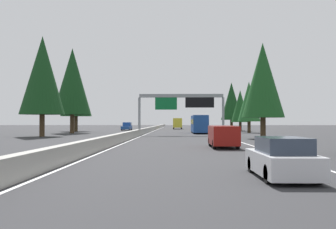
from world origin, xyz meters
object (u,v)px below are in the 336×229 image
Objects in this scene: conifer_left_near at (42,75)px; conifer_left_far at (76,89)px; box_truck_mid_left at (178,123)px; oncoming_near at (127,126)px; conifer_right_distant at (231,101)px; conifer_right_near at (263,80)px; bus_near_center at (199,123)px; conifer_right_mid at (249,102)px; sedan_near_right at (282,159)px; conifer_left_mid at (72,81)px; conifer_right_far at (240,106)px; minivan_mid_right at (223,135)px; sign_gantry_overhead at (182,102)px.

conifer_left_far is (26.52, 2.41, 0.42)m from conifer_left_near.
box_truck_mid_left is 56.93m from conifer_left_near.
conifer_right_distant is at bearing 89.31° from oncoming_near.
oncoming_near is 0.50× the size of conifer_right_distant.
conifer_left_far is (32.10, 30.88, 1.77)m from conifer_right_near.
conifer_right_mid is at bearing -74.68° from bus_near_center.
box_truck_mid_left is at bearing -37.75° from conifer_left_far.
conifer_left_mid is (51.89, 21.92, 8.33)m from sedan_near_right.
conifer_right_near is at bearing 174.79° from conifer_right_far.
conifer_left_mid is at bearing 31.23° from minivan_mid_right.
sedan_near_right is 0.79× the size of oncoming_near.
conifer_right_distant is (21.47, -8.78, 5.06)m from bus_near_center.
sign_gantry_overhead is 1.10× the size of bus_near_center.
conifer_right_near is 34.88m from conifer_left_mid.
conifer_left_mid reaches higher than conifer_right_mid.
conifer_left_mid is at bearing 154.72° from box_truck_mid_left.
sign_gantry_overhead reaches higher than oncoming_near.
bus_near_center is at bearing 157.75° from conifer_right_distant.
sedan_near_right is 75.91m from conifer_right_distant.
conifer_right_distant is 35.28m from conifer_left_far.
conifer_right_distant is at bearing -71.31° from conifer_left_far.
conifer_left_mid is (9.71, 18.97, 4.16)m from sign_gantry_overhead.
conifer_right_near is 29.04m from conifer_left_near.
minivan_mid_right is at bearing -177.40° from box_truck_mid_left.
conifer_right_distant reaches higher than conifer_right_mid.
sign_gantry_overhead is 30.74m from conifer_left_far.
oncoming_near is at bearing 35.72° from bus_near_center.
box_truck_mid_left is 60.11m from conifer_right_near.
oncoming_near is 16.58m from conifer_left_far.
oncoming_near is (21.76, 15.65, -0.80)m from bus_near_center.
sign_gantry_overhead reaches higher than box_truck_mid_left.
conifer_left_far reaches higher than box_truck_mid_left.
conifer_right_far is at bearing -1.62° from conifer_right_mid.
bus_near_center is (53.66, -0.17, 1.03)m from sedan_near_right.
conifer_left_far is (-3.99, 34.17, 3.41)m from conifer_right_far.
conifer_left_far reaches higher than conifer_right_mid.
minivan_mid_right is at bearing 179.48° from bus_near_center.
sedan_near_right is at bearing 11.59° from oncoming_near.
conifer_left_near is 14.58m from conifer_left_mid.
conifer_right_mid reaches higher than bus_near_center.
bus_near_center is (11.49, -3.13, -3.13)m from sign_gantry_overhead.
box_truck_mid_left is at bearing 30.16° from conifer_right_far.
conifer_right_mid is 18.97m from conifer_right_distant.
oncoming_near is 0.60× the size of conifer_right_mid.
bus_near_center is at bearing -174.25° from box_truck_mid_left.
conifer_right_near is 1.03× the size of conifer_right_distant.
conifer_left_near reaches higher than oncoming_near.
sedan_near_right is 56.95m from conifer_left_mid.
sedan_near_right is at bearing -179.40° from minivan_mid_right.
minivan_mid_right is 0.44× the size of conifer_right_near.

